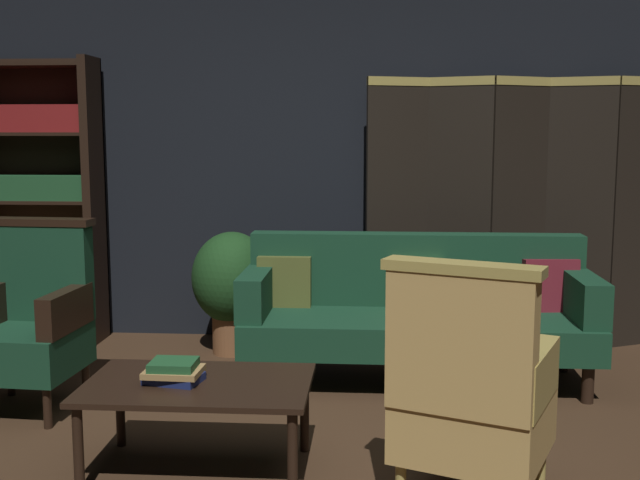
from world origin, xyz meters
TOP-DOWN VIEW (x-y plane):
  - ground_plane at (0.00, 0.00)m, footprint 10.00×10.00m
  - back_wall at (0.00, 2.45)m, footprint 7.20×0.10m
  - folding_screen at (1.30, 2.27)m, footprint 2.15×0.32m
  - bookshelf at (-2.15, 2.19)m, footprint 0.90×0.32m
  - velvet_couch at (0.55, 1.45)m, footprint 2.12×0.78m
  - coffee_table at (-0.49, -0.01)m, footprint 1.00×0.64m
  - armchair_gilt_accent at (0.68, -0.28)m, footprint 0.76×0.75m
  - armchair_wing_left at (-1.60, 0.77)m, footprint 0.62×0.61m
  - potted_plant at (-0.69, 1.93)m, footprint 0.55×0.55m
  - book_navy_cloth at (-0.59, -0.02)m, footprint 0.27×0.21m
  - book_tan_leather at (-0.59, -0.02)m, footprint 0.25×0.21m
  - book_green_cloth at (-0.59, -0.02)m, footprint 0.20×0.17m

SIDE VIEW (x-z plane):
  - ground_plane at x=0.00m, z-range 0.00..0.00m
  - coffee_table at x=-0.49m, z-range 0.16..0.58m
  - book_navy_cloth at x=-0.59m, z-range 0.42..0.45m
  - velvet_couch at x=0.55m, z-range 0.01..0.89m
  - book_tan_leather at x=-0.59m, z-range 0.45..0.48m
  - potted_plant at x=-0.69m, z-range 0.07..0.91m
  - armchair_gilt_accent at x=0.68m, z-range -0.03..1.01m
  - armchair_wing_left at x=-1.60m, z-range -0.03..1.01m
  - book_green_cloth at x=-0.59m, z-range 0.48..0.52m
  - folding_screen at x=1.30m, z-range 0.04..1.94m
  - bookshelf at x=-2.15m, z-range 0.04..2.09m
  - back_wall at x=0.00m, z-range 0.00..2.80m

